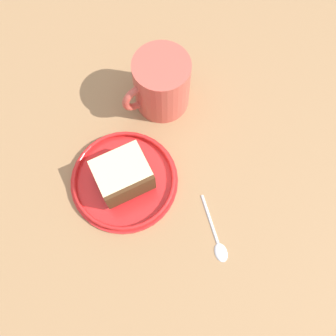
{
  "coord_description": "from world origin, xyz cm",
  "views": [
    {
      "loc": [
        -9.77,
        -22.46,
        60.84
      ],
      "look_at": [
        2.05,
        -4.94,
        3.0
      ],
      "focal_mm": 41.19,
      "sensor_mm": 36.0,
      "label": 1
    }
  ],
  "objects_px": {
    "cake_slice": "(123,175)",
    "tea_mug": "(161,84)",
    "teaspoon": "(218,242)",
    "small_plate": "(124,180)"
  },
  "relations": [
    {
      "from": "cake_slice",
      "to": "tea_mug",
      "type": "bearing_deg",
      "value": 35.16
    },
    {
      "from": "cake_slice",
      "to": "tea_mug",
      "type": "height_order",
      "value": "tea_mug"
    },
    {
      "from": "tea_mug",
      "to": "teaspoon",
      "type": "bearing_deg",
      "value": -104.56
    },
    {
      "from": "tea_mug",
      "to": "teaspoon",
      "type": "distance_m",
      "value": 0.27
    },
    {
      "from": "small_plate",
      "to": "tea_mug",
      "type": "height_order",
      "value": "tea_mug"
    },
    {
      "from": "small_plate",
      "to": "cake_slice",
      "type": "relative_size",
      "value": 1.96
    },
    {
      "from": "cake_slice",
      "to": "tea_mug",
      "type": "xyz_separation_m",
      "value": [
        0.14,
        0.1,
        0.02
      ]
    },
    {
      "from": "tea_mug",
      "to": "cake_slice",
      "type": "bearing_deg",
      "value": -144.84
    },
    {
      "from": "small_plate",
      "to": "tea_mug",
      "type": "distance_m",
      "value": 0.17
    },
    {
      "from": "small_plate",
      "to": "tea_mug",
      "type": "relative_size",
      "value": 1.43
    }
  ]
}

